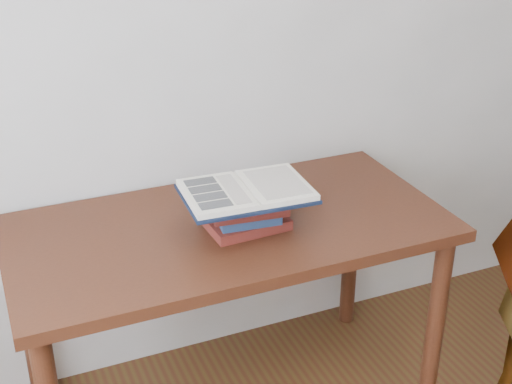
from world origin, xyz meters
name	(u,v)px	position (x,y,z in m)	size (l,w,h in m)	color
desk	(229,250)	(0.09, 1.38, 0.63)	(1.36, 0.68, 0.73)	#411E10
book_stack	(247,210)	(0.13, 1.33, 0.79)	(0.25, 0.20, 0.13)	maroon
open_book	(247,191)	(0.11, 1.30, 0.87)	(0.39, 0.28, 0.03)	black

